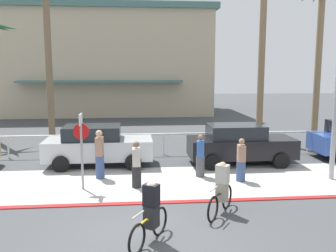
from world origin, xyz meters
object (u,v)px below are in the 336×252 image
Objects in this scene: cyclist_yellow_1 at (150,214)px; pedestrian_2 at (136,167)px; car_silver_1 at (98,145)px; pedestrian_3 at (200,158)px; cyclist_black_0 at (221,189)px; stop_sign_bike_lane at (81,140)px; pedestrian_0 at (241,162)px; palm_tree_4 at (321,23)px; palm_tree_3 at (264,7)px; palm_tree_2 at (47,16)px; pedestrian_1 at (100,156)px; car_black_2 at (240,144)px.

pedestrian_2 is at bearing 93.91° from cyclist_yellow_1.
car_silver_1 is at bearing 104.53° from cyclist_yellow_1.
cyclist_black_0 is at bearing -90.83° from pedestrian_3.
stop_sign_bike_lane reaches higher than pedestrian_2.
cyclist_black_0 is 0.97× the size of cyclist_yellow_1.
cyclist_black_0 is 0.96× the size of pedestrian_2.
pedestrian_0 is 3.75m from pedestrian_2.
car_silver_1 is (0.22, 3.11, -0.81)m from stop_sign_bike_lane.
palm_tree_4 is at bearing 52.75° from cyclist_black_0.
pedestrian_0 is 0.98× the size of pedestrian_2.
car_silver_1 is 2.73× the size of pedestrian_3.
palm_tree_4 is 5.51× the size of cyclist_black_0.
palm_tree_3 is at bearing 41.21° from stop_sign_bike_lane.
car_silver_1 is at bearing -62.18° from palm_tree_2.
palm_tree_2 reaches higher than car_silver_1.
pedestrian_1 is at bearing -66.73° from palm_tree_2.
car_silver_1 is at bearing 124.98° from cyclist_black_0.
car_silver_1 reaches higher than pedestrian_2.
palm_tree_4 is at bearing 22.14° from car_silver_1.
cyclist_black_0 is at bearing -116.02° from pedestrian_0.
palm_tree_2 is 4.93× the size of pedestrian_1.
palm_tree_4 is at bearing 50.24° from cyclist_yellow_1.
cyclist_yellow_1 is at bearing -129.76° from palm_tree_4.
palm_tree_3 is 6.25× the size of cyclist_yellow_1.
palm_tree_4 is 5.40× the size of pedestrian_0.
palm_tree_3 is 6.30× the size of pedestrian_0.
stop_sign_bike_lane is 4.42m from pedestrian_3.
stop_sign_bike_lane is 6.84m from car_black_2.
car_black_2 is 5.93m from pedestrian_1.
cyclist_black_0 is 3.19m from pedestrian_0.
cyclist_black_0 is (6.96, -11.37, -6.11)m from palm_tree_2.
car_black_2 is 2.43× the size of pedestrian_1.
stop_sign_bike_lane is at bearing -110.97° from pedestrian_1.
pedestrian_3 is (-4.51, -6.52, -6.50)m from palm_tree_3.
stop_sign_bike_lane is at bearing -72.34° from palm_tree_2.
pedestrian_0 reaches higher than cyclist_black_0.
pedestrian_0 is (1.40, 2.86, 0.02)m from cyclist_black_0.
palm_tree_4 is 14.28m from cyclist_black_0.
car_silver_1 is 5.97m from pedestrian_0.
stop_sign_bike_lane is 1.41× the size of pedestrian_1.
palm_tree_3 is 11.51m from car_silver_1.
car_silver_1 is (-11.81, -4.81, -5.61)m from palm_tree_4.
pedestrian_1 is at bearing -142.15° from palm_tree_3.
cyclist_yellow_1 is (-9.96, -11.97, -5.79)m from palm_tree_4.
palm_tree_3 reaches higher than car_silver_1.
pedestrian_3 is (-2.00, -1.72, -0.13)m from car_black_2.
pedestrian_2 is at bearing -147.48° from car_black_2.
palm_tree_4 is 16.61m from cyclist_yellow_1.
palm_tree_4 is (3.34, 0.30, -0.76)m from palm_tree_3.
pedestrian_0 is (5.31, -2.72, -0.15)m from car_silver_1.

